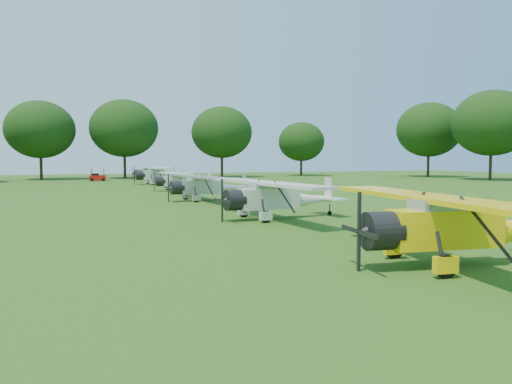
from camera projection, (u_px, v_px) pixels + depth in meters
ground at (253, 216)px, 29.37m from camera, size 160.00×160.00×0.00m
tree_belt at (307, 82)px, 30.17m from camera, size 137.36×130.27×14.52m
aircraft_2 at (460, 221)px, 15.91m from camera, size 7.73×12.30×2.41m
aircraft_3 at (277, 195)px, 28.05m from camera, size 7.36×11.70×2.30m
aircraft_4 at (207, 185)px, 39.91m from camera, size 6.97×11.08×2.18m
aircraft_5 at (182, 179)px, 51.63m from camera, size 6.37×10.15×2.00m
aircraft_6 at (162, 173)px, 64.08m from camera, size 7.61×12.10×2.38m
aircraft_7 at (153, 172)px, 76.46m from camera, size 6.79×10.79×2.12m
golf_cart at (97, 177)px, 72.56m from camera, size 2.35×1.56×1.92m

